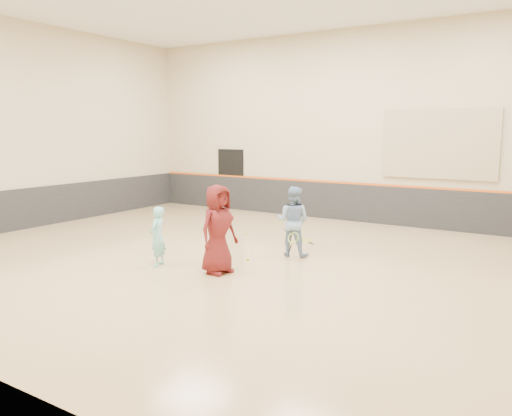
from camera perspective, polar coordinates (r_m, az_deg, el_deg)
The scene contains 14 objects.
room at distance 11.02m, azimuth -1.47°, elevation -1.97°, with size 15.04×12.04×6.22m.
wainscot_back at distance 16.30m, azimuth 10.19°, elevation 0.68°, with size 14.90×0.04×1.20m, color #232326.
wainscot_left at distance 16.35m, azimuth -23.86°, elevation 0.08°, with size 0.04×11.90×1.20m, color #232326.
accent_stripe at distance 16.21m, azimuth 10.24°, elevation 2.84°, with size 14.90×0.03×0.06m, color #D85914.
acoustic_panel at distance 15.31m, azimuth 20.20°, elevation 6.90°, with size 3.20×0.08×2.00m, color tan.
doorway at distance 18.38m, azimuth -2.89°, elevation 3.30°, with size 1.10×0.05×2.20m, color black.
girl at distance 10.87m, azimuth -11.19°, elevation -3.21°, with size 0.47×0.31×1.28m, color #7EDBD5.
instructor at distance 11.54m, azimuth 4.26°, elevation -1.52°, with size 0.79×0.61×1.62m, color #7E9CC3.
young_man at distance 10.10m, azimuth -4.36°, elevation -2.43°, with size 0.89×0.58×1.82m, color #591515.
held_racket at distance 11.20m, azimuth 4.28°, elevation -3.42°, with size 0.34×0.34×0.52m, color #B1E432, non-canonical shape.
spare_racket at distance 13.20m, azimuth 5.66°, elevation -3.66°, with size 0.72×0.72×0.06m, color #B4CD2D, non-canonical shape.
ball_under_racket at distance 11.20m, azimuth -0.93°, elevation -5.87°, with size 0.07×0.07×0.07m, color gold.
ball_in_hand at distance 9.93m, azimuth -4.07°, elevation -1.04°, with size 0.07×0.07×0.07m, color yellow.
ball_beside_spare at distance 13.86m, azimuth -1.25°, elevation -3.00°, with size 0.07×0.07×0.07m, color yellow.
Camera 1 is at (5.98, -9.02, 2.89)m, focal length 35.00 mm.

